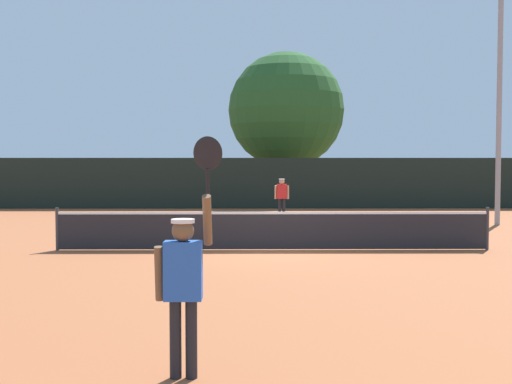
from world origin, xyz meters
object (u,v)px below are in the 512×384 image
object	(u,v)px
light_pole	(500,83)
player_serving	(184,273)
large_tree	(286,110)
parked_car_mid	(209,186)
player_receiving	(282,194)
parked_car_near	(133,186)
tennis_ball	(321,234)

from	to	relation	value
light_pole	player_serving	bearing A→B (deg)	-120.66
large_tree	parked_car_mid	xyz separation A→B (m)	(-4.51, 2.65, -4.32)
player_receiving	parked_car_mid	xyz separation A→B (m)	(-3.74, 13.24, -0.17)
player_serving	parked_car_near	size ratio (longest dim) A/B	0.57
player_serving	large_tree	distance (m)	29.53
player_serving	parked_car_mid	bearing A→B (deg)	93.28
light_pole	tennis_ball	bearing A→B (deg)	-154.56
tennis_ball	parked_car_near	xyz separation A→B (m)	(-9.32, 19.91, 0.74)
player_receiving	parked_car_mid	distance (m)	13.76
player_serving	parked_car_near	bearing A→B (deg)	101.33
tennis_ball	parked_car_near	bearing A→B (deg)	115.09
light_pole	parked_car_mid	size ratio (longest dim) A/B	2.06
light_pole	large_tree	world-z (taller)	light_pole
parked_car_mid	parked_car_near	bearing A→B (deg)	169.20
player_serving	tennis_ball	xyz separation A→B (m)	(2.80, 12.65, -1.04)
player_serving	light_pole	world-z (taller)	light_pole
tennis_ball	player_receiving	bearing A→B (deg)	98.53
parked_car_near	parked_car_mid	bearing A→B (deg)	-13.93
player_receiving	large_tree	size ratio (longest dim) A/B	0.19
tennis_ball	light_pole	xyz separation A→B (m)	(6.56, 3.12, 4.91)
large_tree	parked_car_near	xyz separation A→B (m)	(-9.21, 3.43, -4.32)
parked_car_mid	tennis_ball	bearing A→B (deg)	-77.81
player_receiving	parked_car_near	xyz separation A→B (m)	(-8.44, 14.02, -0.17)
tennis_ball	large_tree	world-z (taller)	large_tree
large_tree	light_pole	bearing A→B (deg)	-63.48
player_receiving	tennis_ball	world-z (taller)	player_receiving
light_pole	parked_car_mid	distance (m)	19.96
large_tree	parked_car_near	size ratio (longest dim) A/B	1.92
player_serving	parked_car_near	world-z (taller)	player_serving
tennis_ball	player_serving	bearing A→B (deg)	-102.46
player_receiving	parked_car_mid	size ratio (longest dim) A/B	0.37
player_serving	large_tree	world-z (taller)	large_tree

